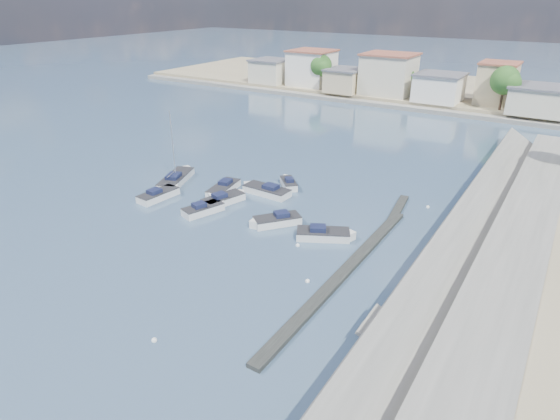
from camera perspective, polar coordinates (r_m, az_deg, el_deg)
name	(u,v)px	position (r m, az deg, el deg)	size (l,w,h in m)	color
ground	(392,160)	(67.15, 13.48, 5.98)	(400.00, 400.00, 0.00)	#2F445E
seawall_walkway	(502,290)	(39.12, 25.47, -8.79)	(5.00, 90.00, 1.80)	slate
breakwater	(357,257)	(41.38, 9.34, -5.72)	(2.00, 31.02, 0.35)	black
far_shore_land	(475,93)	(116.09, 22.64, 13.00)	(160.00, 40.00, 1.40)	gray
far_shore_quay	(450,113)	(95.94, 20.03, 11.05)	(160.00, 2.50, 0.80)	slate
far_town	(522,90)	(99.19, 27.38, 12.91)	(113.01, 12.80, 8.35)	beige
shore_trees	(501,89)	(90.62, 25.32, 13.23)	(74.56, 38.32, 7.92)	#38281E
motorboat_a	(160,195)	(54.46, -14.40, 1.82)	(2.27, 5.39, 1.48)	silver
motorboat_b	(205,209)	(49.83, -9.12, 0.10)	(3.03, 4.91, 1.48)	silver
motorboat_c	(265,190)	(53.93, -1.85, 2.40)	(6.24, 2.38, 1.48)	silver
motorboat_d	(275,221)	(46.64, -0.65, -1.36)	(4.39, 4.81, 1.48)	silver
motorboat_e	(225,199)	(51.93, -6.68, 1.32)	(3.11, 5.42, 1.48)	silver
motorboat_f	(288,183)	(55.96, 1.02, 3.27)	(3.53, 3.60, 1.48)	silver
motorboat_g	(222,190)	(54.55, -7.03, 2.49)	(2.88, 5.83, 1.48)	silver
motorboat_h	(326,235)	(44.26, 5.62, -3.02)	(5.39, 4.06, 1.48)	silver
sailboat	(177,178)	(58.89, -12.43, 3.82)	(4.62, 7.37, 9.00)	silver
mooring_buoys	(325,235)	(44.99, 5.56, -3.00)	(15.33, 31.46, 0.38)	white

